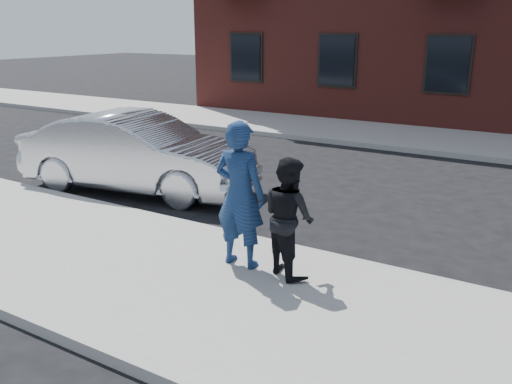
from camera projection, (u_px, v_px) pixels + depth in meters
The scene contains 8 objects.
ground at pixel (206, 285), 7.33m from camera, with size 100.00×100.00×0.00m, color black.
near_sidewalk at pixel (194, 288), 7.10m from camera, with size 50.00×3.50×0.15m, color gray.
near_curb at pixel (264, 243), 8.57m from camera, with size 50.00×0.10×0.15m, color #999691.
far_sidewalk at pixel (424, 139), 16.51m from camera, with size 50.00×3.50×0.15m, color gray.
far_curb at pixel (407, 150), 15.04m from camera, with size 50.00×0.10×0.15m, color #999691.
silver_sedan at pixel (137, 153), 11.34m from camera, with size 1.74×4.98×1.64m, color #B7BABF.
man_hoodie at pixel (240, 195), 7.34m from camera, with size 0.76×0.54×2.04m.
man_peacoat at pixel (289, 217), 7.13m from camera, with size 0.98×0.92×1.61m.
Camera 1 is at (4.02, -5.32, 3.35)m, focal length 38.00 mm.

